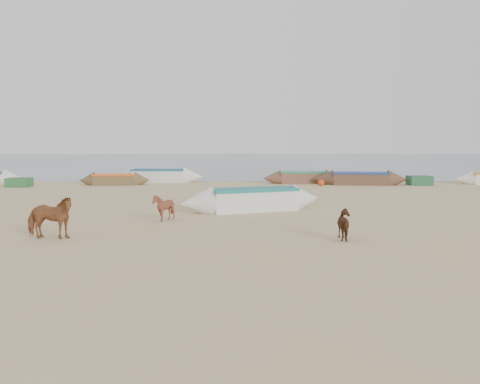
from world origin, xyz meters
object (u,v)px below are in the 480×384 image
(calf_front, at_px, (164,207))
(calf_right, at_px, (347,225))
(near_canoe, at_px, (253,199))
(cow_adult, at_px, (49,218))

(calf_front, distance_m, calf_right, 6.74)
(calf_right, distance_m, near_canoe, 6.53)
(calf_front, xyz_separation_m, near_canoe, (3.31, 2.66, -0.02))
(calf_front, bearing_deg, cow_adult, -57.15)
(calf_front, relative_size, near_canoe, 0.16)
(cow_adult, relative_size, calf_front, 1.52)
(calf_front, bearing_deg, near_canoe, 112.28)
(cow_adult, height_order, near_canoe, cow_adult)
(calf_front, bearing_deg, calf_right, 43.59)
(calf_front, height_order, near_canoe, calf_front)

